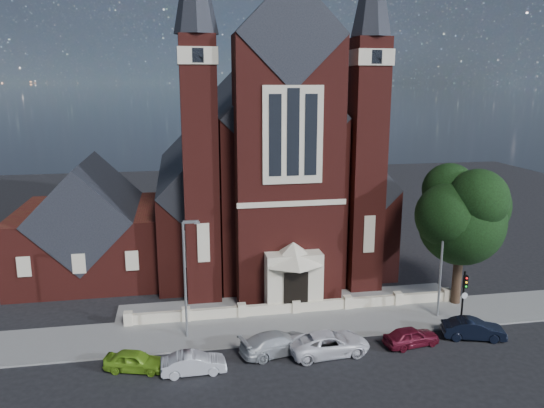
% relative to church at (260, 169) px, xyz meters
% --- Properties ---
extents(ground, '(120.00, 120.00, 0.00)m').
position_rel_church_xyz_m(ground, '(0.00, -7.94, -8.19)').
color(ground, black).
rests_on(ground, ground).
extents(pavement_strip, '(60.00, 5.00, 0.12)m').
position_rel_church_xyz_m(pavement_strip, '(0.00, -18.44, -8.19)').
color(pavement_strip, slate).
rests_on(pavement_strip, ground).
extents(forecourt_paving, '(26.00, 3.00, 0.14)m').
position_rel_church_xyz_m(forecourt_paving, '(0.00, -14.44, -8.19)').
color(forecourt_paving, slate).
rests_on(forecourt_paving, ground).
extents(forecourt_wall, '(24.00, 0.40, 0.90)m').
position_rel_church_xyz_m(forecourt_wall, '(0.00, -16.44, -8.19)').
color(forecourt_wall, beige).
rests_on(forecourt_wall, ground).
extents(church, '(20.01, 34.90, 29.20)m').
position_rel_church_xyz_m(church, '(0.00, 0.00, 0.00)').
color(church, '#551B16').
rests_on(church, ground).
extents(parish_hall, '(12.00, 12.20, 10.24)m').
position_rel_church_xyz_m(parish_hall, '(-16.00, -4.94, -4.17)').
color(parish_hall, '#551B16').
rests_on(parish_hall, ground).
extents(street_tree, '(6.40, 6.60, 10.70)m').
position_rel_church_xyz_m(street_tree, '(12.60, -17.23, -1.23)').
color(street_tree, black).
rests_on(street_tree, ground).
extents(street_lamp_left, '(1.16, 0.22, 8.09)m').
position_rel_church_xyz_m(street_lamp_left, '(-7.91, -18.94, -3.59)').
color(street_lamp_left, gray).
rests_on(street_lamp_left, ground).
extents(street_lamp_right, '(1.16, 0.22, 8.09)m').
position_rel_church_xyz_m(street_lamp_right, '(10.09, -18.94, -3.59)').
color(street_lamp_right, gray).
rests_on(street_lamp_right, ground).
extents(traffic_signal, '(0.28, 0.42, 4.00)m').
position_rel_church_xyz_m(traffic_signal, '(11.00, -20.52, -5.60)').
color(traffic_signal, black).
rests_on(traffic_signal, ground).
extents(car_lime_van, '(3.85, 2.36, 1.22)m').
position_rel_church_xyz_m(car_lime_van, '(-11.13, -22.54, -7.57)').
color(car_lime_van, '#72AA22').
rests_on(car_lime_van, ground).
extents(car_silver_a, '(3.83, 1.44, 1.25)m').
position_rel_church_xyz_m(car_silver_a, '(-7.72, -23.48, -7.56)').
color(car_silver_a, silver).
rests_on(car_silver_a, ground).
extents(car_silver_b, '(5.16, 3.13, 1.40)m').
position_rel_church_xyz_m(car_silver_b, '(-2.46, -22.03, -7.49)').
color(car_silver_b, '#A7ABAF').
rests_on(car_silver_b, ground).
extents(car_white_suv, '(5.32, 2.78, 1.43)m').
position_rel_church_xyz_m(car_white_suv, '(0.72, -22.69, -7.47)').
color(car_white_suv, white).
rests_on(car_white_suv, ground).
extents(car_dark_red, '(3.88, 2.06, 1.26)m').
position_rel_church_xyz_m(car_dark_red, '(6.27, -22.60, -7.56)').
color(car_dark_red, maroon).
rests_on(car_dark_red, ground).
extents(car_navy, '(4.29, 2.47, 1.34)m').
position_rel_church_xyz_m(car_navy, '(10.77, -22.41, -7.52)').
color(car_navy, black).
rests_on(car_navy, ground).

